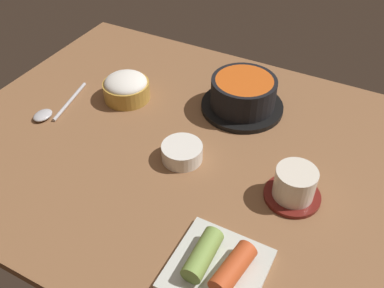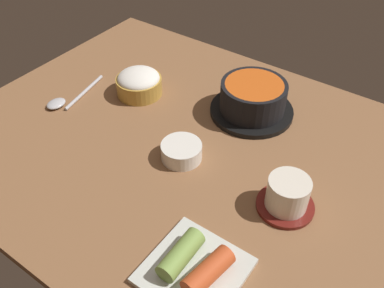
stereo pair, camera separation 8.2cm
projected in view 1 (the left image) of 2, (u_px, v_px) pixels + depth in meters
The scene contains 7 objects.
dining_table at pixel (188, 150), 87.12cm from camera, with size 100.00×76.00×2.00cm, color brown.
stone_pot at pixel (243, 95), 93.54cm from camera, with size 18.68×18.68×7.72cm.
rice_bowl at pixel (126, 87), 97.12cm from camera, with size 10.78×10.78×6.10cm.
tea_cup_with_saucer at pixel (294, 185), 74.08cm from camera, with size 10.31×10.31×6.59cm.
banchan_cup_center at pixel (182, 152), 82.46cm from camera, with size 8.16×8.16×3.40cm.
kimchi_plate at pixel (217, 265), 63.95cm from camera, with size 14.43×14.43×4.35cm.
spoon at pixel (51, 111), 94.38cm from camera, with size 5.25×17.00×1.35cm.
Camera 1 is at (30.51, -56.32, 60.07)cm, focal length 39.19 mm.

